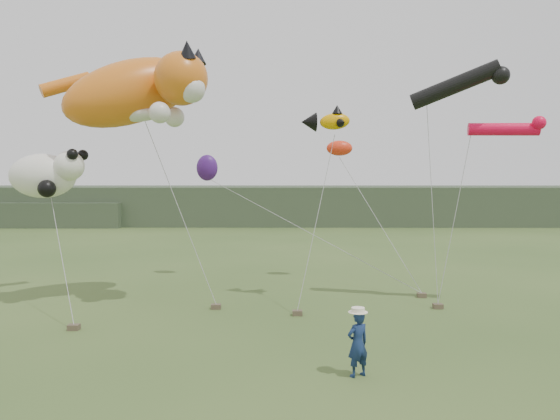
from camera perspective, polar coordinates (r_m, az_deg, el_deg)
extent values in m
plane|color=#385123|center=(16.03, 4.91, -15.38)|extent=(120.00, 120.00, 0.00)
cube|color=#2D3D28|center=(60.20, 1.60, 0.58)|extent=(90.00, 12.00, 4.00)
cube|color=#2D3D28|center=(64.08, -26.25, -0.28)|extent=(25.00, 8.00, 2.50)
imported|color=navy|center=(14.67, 8.12, -13.67)|extent=(0.75, 0.67, 1.72)
cube|color=brown|center=(21.78, -6.70, -9.99)|extent=(0.37, 0.29, 0.19)
cube|color=brown|center=(20.70, 1.83, -10.69)|extent=(0.37, 0.29, 0.19)
cube|color=brown|center=(22.58, 16.17, -9.62)|extent=(0.37, 0.29, 0.19)
cube|color=brown|center=(20.08, -20.74, -11.38)|extent=(0.37, 0.29, 0.19)
cube|color=brown|center=(24.39, 14.58, -8.60)|extent=(0.37, 0.29, 0.19)
ellipsoid|color=orange|center=(23.20, -15.38, 11.79)|extent=(6.45, 4.92, 4.13)
sphere|color=orange|center=(21.65, -10.29, 13.37)|extent=(2.04, 2.04, 2.04)
cone|color=black|center=(21.23, -9.68, 16.22)|extent=(0.64, 0.78, 0.77)
cone|color=black|center=(22.29, -8.55, 15.63)|extent=(0.64, 0.73, 0.73)
sphere|color=silver|center=(21.17, -9.22, 12.36)|extent=(1.02, 1.02, 1.02)
ellipsoid|color=silver|center=(22.70, -15.02, 9.66)|extent=(2.00, 1.00, 0.62)
sphere|color=silver|center=(20.94, -12.46, 9.91)|extent=(0.79, 0.79, 0.79)
sphere|color=silver|center=(22.44, -10.97, 9.50)|extent=(0.79, 0.79, 0.79)
cylinder|color=orange|center=(25.06, -21.47, 12.10)|extent=(2.11, 1.55, 1.23)
ellipsoid|color=#DF9800|center=(22.31, 5.76, 9.19)|extent=(1.31, 0.63, 0.76)
cone|color=black|center=(22.50, 3.01, 9.16)|extent=(0.67, 0.83, 0.78)
cone|color=black|center=(22.37, 5.99, 10.41)|extent=(0.44, 0.44, 0.35)
cone|color=black|center=(21.89, 6.55, 9.06)|extent=(0.46, 0.49, 0.35)
cone|color=black|center=(22.76, 6.32, 8.86)|extent=(0.46, 0.49, 0.35)
cylinder|color=black|center=(23.16, 17.81, 12.31)|extent=(3.53, 1.71, 1.83)
sphere|color=black|center=(23.19, 22.07, 12.91)|extent=(0.70, 0.70, 0.70)
cylinder|color=#EF0736|center=(23.32, 22.30, 7.81)|extent=(2.70, 0.95, 0.54)
sphere|color=#EF0736|center=(23.42, 25.45, 8.23)|extent=(0.53, 0.53, 0.53)
ellipsoid|color=white|center=(23.67, -23.54, 3.29)|extent=(2.64, 1.76, 1.76)
sphere|color=white|center=(22.95, -21.18, 4.32)|extent=(1.17, 1.17, 1.17)
sphere|color=black|center=(22.49, -20.88, 5.47)|extent=(0.43, 0.43, 0.43)
sphere|color=black|center=(23.23, -19.91, 5.42)|extent=(0.43, 0.43, 0.43)
sphere|color=black|center=(22.77, -23.18, 2.07)|extent=(0.68, 0.68, 0.68)
sphere|color=black|center=(24.27, -24.92, 2.33)|extent=(0.68, 0.68, 0.68)
ellipsoid|color=red|center=(27.04, 6.23, 6.44)|extent=(1.27, 0.74, 0.74)
ellipsoid|color=#40166C|center=(27.82, -7.63, 4.40)|extent=(1.07, 0.72, 1.31)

